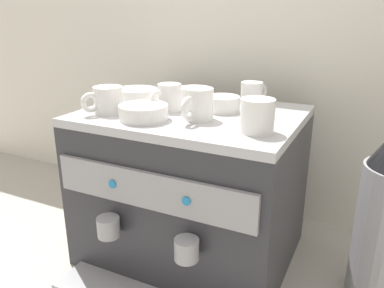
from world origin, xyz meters
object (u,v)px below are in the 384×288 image
(ceramic_cup_0, at_px, (198,104))
(ceramic_cup_3, at_px, (252,94))
(ceramic_bowl_0, at_px, (137,97))
(espresso_machine, at_px, (191,186))
(milk_pitcher, at_px, (87,205))
(ceramic_cup_1, at_px, (258,115))
(ceramic_cup_2, at_px, (107,100))
(ceramic_bowl_3, at_px, (143,113))
(ceramic_bowl_2, at_px, (194,96))
(ceramic_cup_4, at_px, (168,97))
(ceramic_bowl_1, at_px, (223,104))

(ceramic_cup_0, relative_size, ceramic_cup_3, 1.22)
(ceramic_bowl_0, bearing_deg, espresso_machine, -5.57)
(milk_pitcher, bearing_deg, ceramic_cup_1, -7.83)
(ceramic_cup_1, xyz_separation_m, ceramic_cup_3, (-0.08, 0.23, -0.00))
(ceramic_cup_0, bearing_deg, ceramic_cup_2, -169.48)
(espresso_machine, relative_size, ceramic_cup_2, 5.16)
(ceramic_cup_0, distance_m, ceramic_bowl_3, 0.13)
(ceramic_cup_0, xyz_separation_m, ceramic_cup_1, (0.16, -0.03, -0.00))
(ceramic_bowl_2, distance_m, ceramic_bowl_3, 0.22)
(ceramic_cup_4, height_order, ceramic_bowl_2, ceramic_cup_4)
(ceramic_cup_0, relative_size, milk_pitcher, 0.86)
(espresso_machine, relative_size, ceramic_bowl_0, 4.79)
(ceramic_cup_0, bearing_deg, ceramic_bowl_3, -154.43)
(espresso_machine, height_order, ceramic_bowl_1, ceramic_bowl_1)
(ceramic_cup_2, distance_m, ceramic_bowl_3, 0.12)
(ceramic_bowl_1, bearing_deg, espresso_machine, -146.88)
(ceramic_cup_0, height_order, ceramic_cup_3, ceramic_cup_0)
(ceramic_cup_2, xyz_separation_m, ceramic_bowl_1, (0.26, 0.15, -0.02))
(ceramic_cup_4, relative_size, ceramic_bowl_2, 1.03)
(ceramic_cup_1, relative_size, ceramic_bowl_2, 1.20)
(ceramic_cup_4, distance_m, ceramic_bowl_0, 0.13)
(ceramic_bowl_1, distance_m, milk_pitcher, 0.59)
(ceramic_cup_3, distance_m, ceramic_bowl_2, 0.17)
(milk_pitcher, bearing_deg, ceramic_cup_3, 16.47)
(ceramic_cup_0, relative_size, ceramic_bowl_3, 0.94)
(ceramic_cup_3, bearing_deg, ceramic_bowl_0, -158.46)
(ceramic_bowl_1, bearing_deg, ceramic_cup_3, 60.60)
(ceramic_bowl_1, bearing_deg, ceramic_cup_2, -150.05)
(ceramic_cup_3, relative_size, ceramic_cup_4, 0.95)
(ceramic_cup_2, bearing_deg, ceramic_bowl_1, 29.95)
(milk_pitcher, bearing_deg, ceramic_bowl_1, 7.22)
(ceramic_cup_0, relative_size, ceramic_bowl_0, 0.97)
(ceramic_cup_1, height_order, ceramic_bowl_2, ceramic_cup_1)
(ceramic_cup_2, height_order, ceramic_cup_3, ceramic_cup_2)
(espresso_machine, bearing_deg, ceramic_bowl_2, 111.39)
(ceramic_cup_3, distance_m, ceramic_bowl_0, 0.33)
(ceramic_bowl_1, bearing_deg, ceramic_cup_4, -155.94)
(ceramic_bowl_0, bearing_deg, ceramic_cup_4, -14.11)
(ceramic_cup_4, xyz_separation_m, ceramic_bowl_1, (0.13, 0.06, -0.02))
(ceramic_cup_4, distance_m, milk_pitcher, 0.51)
(ceramic_bowl_2, bearing_deg, ceramic_cup_4, -100.41)
(ceramic_cup_3, distance_m, ceramic_bowl_3, 0.32)
(ceramic_cup_4, relative_size, ceramic_bowl_1, 1.09)
(espresso_machine, relative_size, ceramic_cup_1, 4.88)
(espresso_machine, relative_size, ceramic_bowl_1, 6.23)
(ceramic_cup_2, distance_m, ceramic_cup_3, 0.40)
(ceramic_cup_4, xyz_separation_m, ceramic_bowl_2, (0.02, 0.11, -0.01))
(ceramic_bowl_3, bearing_deg, ceramic_bowl_2, 81.66)
(espresso_machine, height_order, ceramic_cup_0, ceramic_cup_0)
(espresso_machine, bearing_deg, ceramic_cup_3, 48.40)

